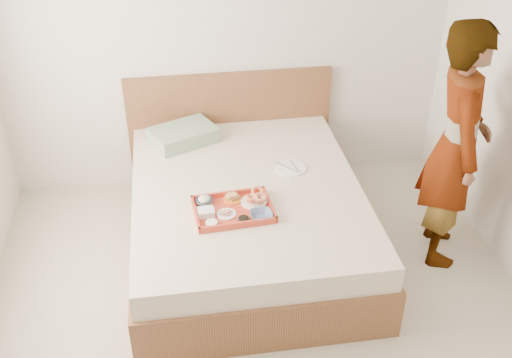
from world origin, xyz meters
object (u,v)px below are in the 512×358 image
object	(u,v)px
dinner_plate	(291,168)
bed	(247,217)
tray	(233,209)
person	(456,147)

from	to	relation	value
dinner_plate	bed	bearing A→B (deg)	-152.71
tray	dinner_plate	world-z (taller)	tray
tray	dinner_plate	xyz separation A→B (m)	(0.47, 0.46, -0.02)
dinner_plate	person	size ratio (longest dim) A/B	0.13
bed	dinner_plate	distance (m)	0.47
person	dinner_plate	bearing A→B (deg)	83.78
bed	person	xyz separation A→B (m)	(1.35, -0.23, 0.59)
person	tray	bearing A→B (deg)	107.68
tray	dinner_plate	size ratio (longest dim) A/B	2.22
tray	person	xyz separation A→B (m)	(1.48, 0.05, 0.30)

